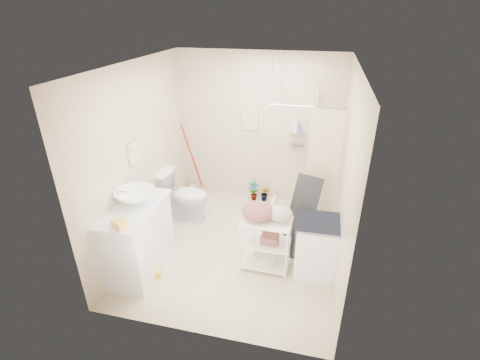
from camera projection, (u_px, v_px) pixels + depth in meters
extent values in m
plane|color=beige|center=(237.00, 246.00, 5.19)|extent=(3.20, 3.20, 0.00)
cube|color=silver|center=(236.00, 65.00, 4.02)|extent=(2.80, 3.20, 0.04)
cube|color=beige|center=(259.00, 130.00, 6.00)|extent=(2.80, 0.04, 2.60)
cube|color=beige|center=(195.00, 236.00, 3.21)|extent=(2.80, 0.04, 2.60)
cube|color=beige|center=(140.00, 157.00, 4.89)|extent=(0.04, 3.20, 2.60)
cube|color=beige|center=(346.00, 178.00, 4.32)|extent=(0.04, 3.20, 2.60)
cube|color=silver|center=(137.00, 239.00, 4.55)|extent=(0.64, 1.11, 0.96)
imported|color=white|center=(135.00, 197.00, 4.39)|extent=(0.52, 0.52, 0.18)
cube|color=yellow|center=(120.00, 224.00, 3.92)|extent=(0.21, 0.19, 0.09)
cube|color=gold|center=(154.00, 272.00, 4.58)|extent=(0.31, 0.28, 0.14)
imported|color=silver|center=(184.00, 195.00, 5.71)|extent=(0.84, 0.50, 0.85)
imported|color=brown|center=(254.00, 191.00, 6.35)|extent=(0.20, 0.15, 0.37)
imported|color=brown|center=(265.00, 194.00, 6.34)|extent=(0.19, 0.17, 0.29)
cube|color=beige|center=(250.00, 118.00, 5.92)|extent=(0.28, 0.03, 0.42)
imported|color=silver|center=(296.00, 125.00, 5.75)|extent=(0.12, 0.12, 0.24)
imported|color=#455DB7|center=(299.00, 128.00, 5.76)|extent=(0.07, 0.08, 0.16)
cube|color=white|center=(316.00, 246.00, 4.55)|extent=(0.55, 0.56, 0.78)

